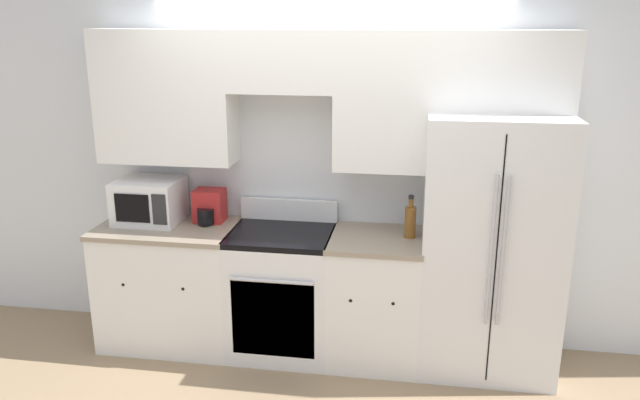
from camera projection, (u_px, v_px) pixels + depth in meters
ground_plane at (313, 374)px, 4.34m from camera, size 12.00×12.00×0.00m
wall_back at (328, 141)px, 4.45m from camera, size 8.00×0.39×2.60m
lower_cabinets_left at (171, 284)px, 4.67m from camera, size 1.01×0.64×0.92m
lower_cabinets_right at (375, 298)px, 4.44m from camera, size 0.65×0.64×0.92m
oven_range at (282, 291)px, 4.54m from camera, size 0.73×0.65×1.08m
refrigerator at (490, 244)px, 4.25m from camera, size 0.92×0.76×1.79m
microwave at (149, 201)px, 4.60m from camera, size 0.46×0.40×0.32m
bottle at (410, 221)px, 4.28m from camera, size 0.08×0.08×0.30m
paper_towel_holder at (209, 207)px, 4.61m from camera, size 0.22×0.25×0.24m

